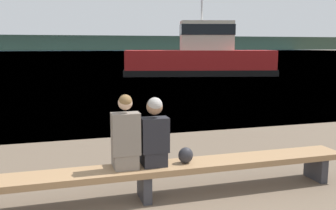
{
  "coord_description": "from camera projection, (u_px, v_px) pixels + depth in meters",
  "views": [
    {
      "loc": [
        -0.88,
        -2.46,
        2.12
      ],
      "look_at": [
        1.44,
        5.38,
        0.82
      ],
      "focal_mm": 40.0,
      "sensor_mm": 36.0,
      "label": 1
    }
  ],
  "objects": [
    {
      "name": "water_surface",
      "position": [
        59.0,
        52.0,
        122.27
      ],
      "size": [
        240.0,
        240.0,
        0.0
      ],
      "primitive_type": "plane",
      "color": "teal",
      "rests_on": "ground"
    },
    {
      "name": "tugboat_red",
      "position": [
        201.0,
        58.0,
        26.97
      ],
      "size": [
        11.19,
        5.56,
        6.17
      ],
      "rotation": [
        0.0,
        0.0,
        1.33
      ],
      "color": "#A81919",
      "rests_on": "water_surface"
    },
    {
      "name": "far_shoreline",
      "position": [
        58.0,
        43.0,
        169.47
      ],
      "size": [
        600.0,
        12.0,
        6.7
      ],
      "primitive_type": "cube",
      "color": "#2D3D2D",
      "rests_on": "ground"
    },
    {
      "name": "shopping_bag",
      "position": [
        186.0,
        155.0,
        5.3
      ],
      "size": [
        0.21,
        0.17,
        0.23
      ],
      "color": "#232328",
      "rests_on": "bench_main"
    },
    {
      "name": "bench_main",
      "position": [
        144.0,
        173.0,
        5.16
      ],
      "size": [
        6.22,
        0.52,
        0.47
      ],
      "color": "#8E6B47",
      "rests_on": "ground"
    },
    {
      "name": "person_left",
      "position": [
        125.0,
        137.0,
        5.02
      ],
      "size": [
        0.37,
        0.4,
        1.02
      ],
      "color": "#70665B",
      "rests_on": "bench_main"
    },
    {
      "name": "person_right",
      "position": [
        154.0,
        136.0,
        5.13
      ],
      "size": [
        0.37,
        0.41,
        0.97
      ],
      "color": "black",
      "rests_on": "bench_main"
    }
  ]
}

